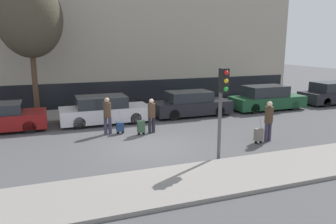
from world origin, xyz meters
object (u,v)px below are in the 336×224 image
parked_car_3 (267,99)px  parked_car_2 (191,104)px  traffic_light (222,95)px  parked_car_4 (333,94)px  trolley_left (120,127)px  pedestrian_center (152,114)px  trolley_center (141,127)px  pedestrian_left (107,114)px  parked_car_1 (104,110)px  trolley_right (259,135)px  parked_car_0 (0,118)px  bare_tree_near_crossing (30,18)px  parked_bicycle (126,103)px  pedestrian_right (269,119)px

parked_car_3 → parked_car_2: bearing=179.5°
parked_car_2 → traffic_light: size_ratio=1.36×
parked_car_4 → trolley_left: (-15.18, -2.43, -0.36)m
pedestrian_center → trolley_center: bearing=-179.9°
pedestrian_left → trolley_left: bearing=179.9°
parked_car_1 → parked_car_3: bearing=-0.0°
parked_car_2 → parked_car_4: bearing=0.5°
trolley_right → parked_car_2: bearing=94.5°
parked_car_4 → parked_car_2: bearing=-179.5°
parked_car_0 → parked_car_4: (20.34, 0.05, 0.06)m
trolley_left → parked_car_2: bearing=27.0°
parked_car_2 → bare_tree_near_crossing: bare_tree_near_crossing is taller
parked_car_0 → trolley_right: bearing=-29.8°
parked_car_2 → trolley_center: bearing=-142.7°
pedestrian_left → trolley_right: 6.61m
trolley_center → parked_car_2: bearing=37.3°
parked_car_1 → traffic_light: (2.86, -6.96, 1.66)m
parked_car_0 → parked_car_1: bearing=-1.1°
parked_bicycle → bare_tree_near_crossing: 6.89m
parked_car_0 → parked_car_3: parked_car_3 is taller
parked_car_3 → pedestrian_right: pedestrian_right is taller
parked_car_3 → trolley_left: (-9.65, -2.29, -0.37)m
parked_car_2 → pedestrian_left: size_ratio=2.63×
parked_car_3 → trolley_left: bearing=-166.7°
parked_car_3 → trolley_right: size_ratio=4.01×
traffic_light → parked_bicycle: 9.66m
parked_car_4 → parked_car_0: bearing=-179.9°
parked_car_3 → trolley_left: 9.93m
pedestrian_left → bare_tree_near_crossing: (-3.03, 4.29, 4.33)m
bare_tree_near_crossing → trolley_center: bearing=-48.1°
parked_car_2 → pedestrian_left: 5.57m
pedestrian_center → parked_car_3: bearing=4.3°
traffic_light → parked_car_2: bearing=73.9°
parked_car_0 → trolley_right: parked_car_0 is taller
pedestrian_left → trolley_left: 0.84m
trolley_left → pedestrian_center: size_ratio=0.67×
trolley_left → trolley_right: trolley_right is taller
parked_car_4 → traffic_light: 14.59m
pedestrian_right → parked_bicycle: 9.09m
trolley_left → parked_car_3: bearing=13.3°
parked_car_4 → trolley_left: 15.37m
parked_car_0 → pedestrian_left: pedestrian_left is taller
pedestrian_left → trolley_right: bearing=159.8°
pedestrian_right → parked_bicycle: bearing=105.3°
parked_car_3 → traffic_light: 10.09m
parked_car_0 → bare_tree_near_crossing: bare_tree_near_crossing is taller
parked_car_4 → bare_tree_near_crossing: bearing=174.0°
parked_car_4 → pedestrian_left: pedestrian_left is taller
parked_car_4 → pedestrian_left: (-15.71, -2.31, 0.26)m
pedestrian_left → traffic_light: size_ratio=0.52×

